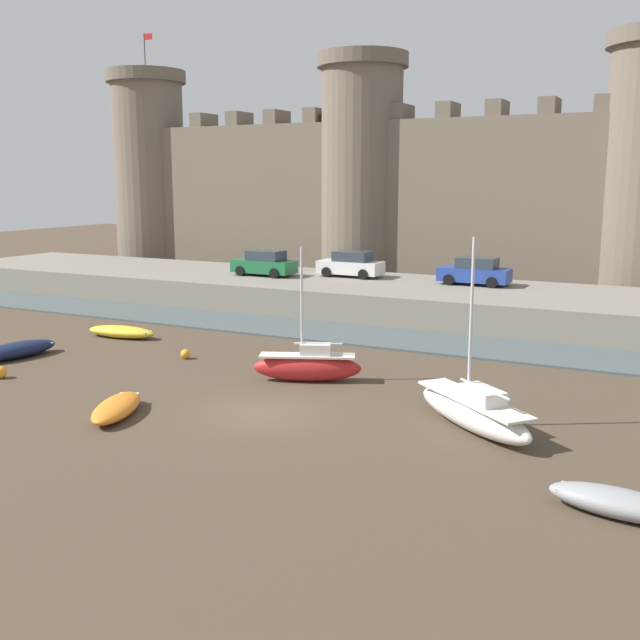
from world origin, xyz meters
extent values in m
plane|color=#4C3D2D|center=(0.00, 0.00, 0.00)|extent=(160.00, 160.00, 0.00)
cube|color=#47565B|center=(0.00, 13.06, 0.05)|extent=(80.00, 4.50, 0.10)
cube|color=gray|center=(0.00, 20.31, 0.85)|extent=(71.79, 10.00, 1.70)
cube|color=#706354|center=(0.00, 31.18, 5.96)|extent=(59.79, 2.80, 11.93)
cylinder|color=#706354|center=(-29.89, 31.18, 7.87)|extent=(5.96, 5.96, 15.74)
cylinder|color=#675B4D|center=(-29.89, 31.18, 16.24)|extent=(6.67, 6.67, 1.00)
cylinder|color=#4C4742|center=(-29.89, 31.18, 18.24)|extent=(0.10, 0.10, 3.00)
cube|color=red|center=(-29.44, 31.18, 19.44)|extent=(0.80, 0.04, 0.50)
cylinder|color=#706354|center=(-9.96, 31.18, 7.87)|extent=(5.96, 5.96, 15.74)
cylinder|color=#675B4D|center=(-9.96, 31.18, 16.24)|extent=(6.67, 6.67, 1.00)
cube|color=#6A5E4F|center=(-24.06, 31.18, 12.48)|extent=(1.10, 2.52, 1.10)
cube|color=#6A5E4F|center=(-20.63, 31.18, 12.48)|extent=(1.10, 2.52, 1.10)
cube|color=#6A5E4F|center=(-17.19, 31.18, 12.48)|extent=(1.10, 2.52, 1.10)
cube|color=#6A5E4F|center=(-13.75, 31.18, 12.48)|extent=(1.10, 2.52, 1.10)
cube|color=#6A5E4F|center=(-6.88, 31.18, 12.48)|extent=(1.10, 2.52, 1.10)
cube|color=#6A5E4F|center=(-3.44, 31.18, 12.48)|extent=(1.10, 2.52, 1.10)
cube|color=#6A5E4F|center=(0.00, 31.18, 12.48)|extent=(1.10, 2.52, 1.10)
cube|color=#6A5E4F|center=(3.44, 31.18, 12.48)|extent=(1.10, 2.52, 1.10)
cube|color=#6A5E4F|center=(6.88, 31.18, 12.48)|extent=(1.10, 2.52, 1.10)
ellipsoid|color=gray|center=(11.67, -3.00, 0.33)|extent=(3.42, 1.52, 0.67)
ellipsoid|color=silver|center=(11.67, -3.00, 0.39)|extent=(2.80, 1.20, 0.37)
cube|color=beige|center=(11.92, -3.03, 0.43)|extent=(0.32, 0.96, 0.06)
cube|color=beige|center=(10.39, -2.83, 0.41)|extent=(0.36, 0.64, 0.08)
ellipsoid|color=#141E3D|center=(-13.82, 1.94, 0.35)|extent=(1.92, 3.98, 0.71)
ellipsoid|color=navy|center=(-13.82, 1.94, 0.41)|extent=(1.52, 3.26, 0.39)
cube|color=beige|center=(-13.87, 1.66, 0.45)|extent=(1.11, 0.38, 0.06)
cube|color=beige|center=(-13.57, 3.40, 0.43)|extent=(0.74, 0.40, 0.08)
ellipsoid|color=red|center=(-0.47, 4.32, 0.54)|extent=(4.29, 2.56, 1.07)
cube|color=silver|center=(-0.47, 4.32, 1.03)|extent=(3.77, 2.23, 0.08)
cube|color=silver|center=(-0.18, 4.44, 1.29)|extent=(1.34, 1.05, 0.44)
cylinder|color=silver|center=(-0.67, 4.24, 3.18)|extent=(0.10, 0.10, 4.22)
cylinder|color=silver|center=(-0.08, 4.49, 1.52)|extent=(1.79, 0.82, 0.08)
ellipsoid|color=yellow|center=(-12.59, 7.35, 0.30)|extent=(3.85, 1.56, 0.60)
ellipsoid|color=#F2F246|center=(-12.59, 7.35, 0.36)|extent=(3.15, 1.23, 0.33)
cube|color=beige|center=(-12.87, 7.32, 0.40)|extent=(0.30, 1.02, 0.06)
cube|color=beige|center=(-11.13, 7.50, 0.38)|extent=(0.35, 0.67, 0.08)
ellipsoid|color=orange|center=(-4.15, -2.47, 0.29)|extent=(2.42, 3.55, 0.58)
ellipsoid|color=gold|center=(-4.15, -2.47, 0.35)|extent=(1.94, 2.89, 0.32)
cube|color=beige|center=(-4.06, -2.70, 0.39)|extent=(1.05, 0.59, 0.06)
cube|color=beige|center=(-4.65, -1.27, 0.37)|extent=(0.74, 0.52, 0.08)
ellipsoid|color=silver|center=(6.88, 1.63, 0.51)|extent=(5.12, 4.55, 1.02)
cube|color=silver|center=(6.88, 1.63, 0.98)|extent=(4.48, 3.98, 0.08)
cube|color=silver|center=(7.21, 1.36, 1.24)|extent=(1.74, 1.64, 0.44)
cylinder|color=silver|center=(6.67, 1.80, 3.56)|extent=(0.10, 0.10, 5.08)
cylinder|color=silver|center=(7.31, 1.27, 1.47)|extent=(1.99, 1.67, 0.08)
sphere|color=orange|center=(-7.01, 5.17, 0.22)|extent=(0.43, 0.43, 0.43)
sphere|color=orange|center=(-11.62, -0.83, 0.25)|extent=(0.49, 0.49, 0.49)
cube|color=silver|center=(-6.69, 22.08, 2.30)|extent=(4.13, 1.77, 0.80)
cube|color=#2D3842|center=(-6.54, 22.07, 3.00)|extent=(2.28, 1.53, 0.64)
cylinder|color=black|center=(-7.98, 21.25, 2.02)|extent=(0.64, 0.19, 0.64)
cylinder|color=black|center=(-7.95, 22.95, 2.02)|extent=(0.64, 0.19, 0.64)
cylinder|color=black|center=(-5.44, 21.20, 2.02)|extent=(0.64, 0.19, 0.64)
cylinder|color=black|center=(-5.41, 22.90, 2.02)|extent=(0.64, 0.19, 0.64)
cube|color=#1E6638|center=(-11.88, 20.10, 2.30)|extent=(4.13, 1.77, 0.80)
cube|color=#2D3842|center=(-11.73, 20.10, 3.00)|extent=(2.28, 1.53, 0.64)
cylinder|color=black|center=(-13.16, 19.28, 2.02)|extent=(0.64, 0.19, 0.64)
cylinder|color=black|center=(-13.14, 20.98, 2.02)|extent=(0.64, 0.19, 0.64)
cylinder|color=black|center=(-10.62, 19.23, 2.02)|extent=(0.64, 0.19, 0.64)
cylinder|color=black|center=(-10.59, 20.93, 2.02)|extent=(0.64, 0.19, 0.64)
cube|color=#263F99|center=(1.30, 22.02, 2.30)|extent=(4.13, 1.77, 0.80)
cube|color=#2D3842|center=(1.45, 22.01, 3.00)|extent=(2.28, 1.53, 0.64)
cylinder|color=black|center=(0.02, 21.19, 2.02)|extent=(0.64, 0.19, 0.64)
cylinder|color=black|center=(0.05, 22.89, 2.02)|extent=(0.64, 0.19, 0.64)
cylinder|color=black|center=(2.56, 21.15, 2.02)|extent=(0.64, 0.19, 0.64)
cylinder|color=black|center=(2.59, 22.85, 2.02)|extent=(0.64, 0.19, 0.64)
camera|label=1|loc=(12.79, -20.92, 7.88)|focal=42.00mm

